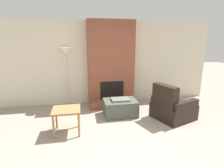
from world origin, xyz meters
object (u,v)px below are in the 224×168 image
object	(u,v)px
side_table	(67,113)
floor_lamp_left	(67,55)
ottoman	(120,107)
armchair	(171,108)

from	to	relation	value
side_table	floor_lamp_left	distance (m)	1.99
ottoman	floor_lamp_left	distance (m)	2.17
ottoman	floor_lamp_left	xyz separation A→B (m)	(-1.39, 0.95, 1.36)
armchair	floor_lamp_left	bearing A→B (deg)	42.46
floor_lamp_left	ottoman	bearing A→B (deg)	-34.19
floor_lamp_left	armchair	bearing A→B (deg)	-27.79
side_table	ottoman	bearing A→B (deg)	27.01
ottoman	armchair	world-z (taller)	armchair
side_table	floor_lamp_left	bearing A→B (deg)	91.18
floor_lamp_left	side_table	bearing A→B (deg)	-88.82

